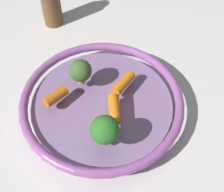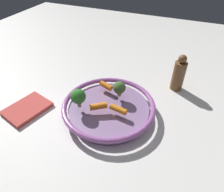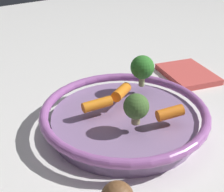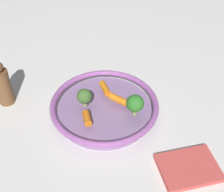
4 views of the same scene
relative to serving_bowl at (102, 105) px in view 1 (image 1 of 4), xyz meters
The scene contains 8 objects.
ground_plane 0.03m from the serving_bowl, ahead, with size 2.21×2.21×0.00m, color silver.
serving_bowl is the anchor object (origin of this frame).
baby_carrot_near_rim 0.09m from the serving_bowl, 29.87° to the left, with size 0.02×0.02×0.05m, color orange.
baby_carrot_left 0.05m from the serving_bowl, 151.94° to the left, with size 0.02×0.02×0.06m, color orange.
baby_carrot_back 0.06m from the serving_bowl, 119.21° to the right, with size 0.02×0.02×0.06m, color orange.
broccoli_floret_large 0.08m from the serving_bowl, 17.43° to the right, with size 0.04×0.04×0.06m.
broccoli_floret_small 0.12m from the serving_bowl, 121.61° to the left, with size 0.05×0.05×0.07m.
pepper_mill 0.31m from the serving_bowl, 38.54° to the right, with size 0.05×0.05×0.15m.
Camera 1 is at (-0.18, 0.31, 0.52)m, focal length 50.54 mm.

